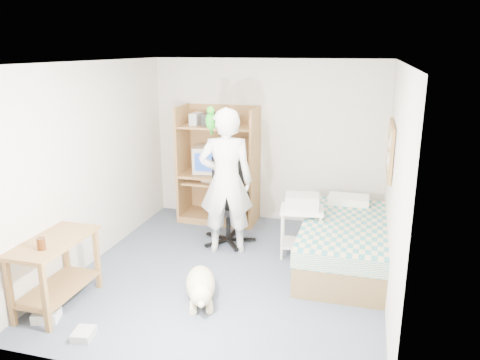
{
  "coord_description": "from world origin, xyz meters",
  "views": [
    {
      "loc": [
        1.49,
        -4.97,
        2.65
      ],
      "look_at": [
        -0.01,
        0.47,
        1.05
      ],
      "focal_mm": 35.0,
      "sensor_mm": 36.0,
      "label": 1
    }
  ],
  "objects": [
    {
      "name": "crt_monitor",
      "position": [
        -0.88,
        1.75,
        0.97
      ],
      "size": [
        0.5,
        0.51,
        0.41
      ],
      "rotation": [
        0.0,
        0.0,
        0.16
      ],
      "color": "beige",
      "rests_on": "computer_hutch"
    },
    {
      "name": "pencil_cup",
      "position": [
        -0.34,
        1.65,
        0.82
      ],
      "size": [
        0.08,
        0.08,
        0.12
      ],
      "primitive_type": "cylinder",
      "color": "gold",
      "rests_on": "computer_hutch"
    },
    {
      "name": "dog",
      "position": [
        -0.14,
        -0.69,
        0.16
      ],
      "size": [
        0.54,
        0.96,
        0.37
      ],
      "rotation": [
        0.0,
        0.0,
        0.37
      ],
      "color": "beige",
      "rests_on": "floor"
    },
    {
      "name": "side_desk",
      "position": [
        -1.55,
        -1.2,
        0.49
      ],
      "size": [
        0.5,
        1.0,
        0.75
      ],
      "color": "brown",
      "rests_on": "floor"
    },
    {
      "name": "wall_right",
      "position": [
        1.8,
        0.0,
        1.25
      ],
      "size": [
        0.02,
        4.0,
        2.5
      ],
      "primitive_type": "cube",
      "color": "beige",
      "rests_on": "floor"
    },
    {
      "name": "office_chair",
      "position": [
        -0.32,
        0.94,
        0.42
      ],
      "size": [
        0.66,
        0.66,
        1.16
      ],
      "rotation": [
        0.0,
        0.0,
        0.28
      ],
      "color": "black",
      "rests_on": "floor"
    },
    {
      "name": "wall_back",
      "position": [
        0.0,
        2.0,
        1.25
      ],
      "size": [
        3.6,
        0.02,
        2.5
      ],
      "primitive_type": "cube",
      "color": "beige",
      "rests_on": "floor"
    },
    {
      "name": "printer",
      "position": [
        0.74,
        0.74,
        0.74
      ],
      "size": [
        0.46,
        0.37,
        0.18
      ],
      "primitive_type": "cube",
      "rotation": [
        0.0,
        0.0,
        0.12
      ],
      "color": "#B8B7B2",
      "rests_on": "printer_cart"
    },
    {
      "name": "floor_box_b",
      "position": [
        -0.97,
        -1.65,
        0.04
      ],
      "size": [
        0.21,
        0.25,
        0.08
      ],
      "primitive_type": "cube",
      "rotation": [
        0.0,
        0.0,
        0.16
      ],
      "color": "#B1B1AC",
      "rests_on": "floor"
    },
    {
      "name": "printer_cart",
      "position": [
        0.74,
        0.74,
        0.43
      ],
      "size": [
        0.6,
        0.5,
        0.65
      ],
      "rotation": [
        0.0,
        0.0,
        0.12
      ],
      "color": "white",
      "rests_on": "floor"
    },
    {
      "name": "bed",
      "position": [
        1.3,
        0.62,
        0.29
      ],
      "size": [
        1.02,
        2.02,
        0.66
      ],
      "color": "brown",
      "rests_on": "floor"
    },
    {
      "name": "corkboard",
      "position": [
        1.77,
        0.9,
        1.45
      ],
      "size": [
        0.04,
        0.94,
        0.66
      ],
      "color": "#9B7D45",
      "rests_on": "wall_right"
    },
    {
      "name": "person",
      "position": [
        -0.25,
        0.63,
        0.97
      ],
      "size": [
        0.81,
        0.64,
        1.94
      ],
      "primitive_type": "imported",
      "rotation": [
        0.0,
        0.0,
        3.42
      ],
      "color": "white",
      "rests_on": "floor"
    },
    {
      "name": "floor_box_a",
      "position": [
        -1.5,
        -1.49,
        0.05
      ],
      "size": [
        0.3,
        0.27,
        0.1
      ],
      "primitive_type": "cube",
      "rotation": [
        0.0,
        0.0,
        0.31
      ],
      "color": "white",
      "rests_on": "floor"
    },
    {
      "name": "keyboard",
      "position": [
        -0.7,
        1.58,
        0.67
      ],
      "size": [
        0.47,
        0.22,
        0.03
      ],
      "primitive_type": "cube",
      "rotation": [
        0.0,
        0.0,
        -0.14
      ],
      "color": "beige",
      "rests_on": "computer_hutch"
    },
    {
      "name": "wall_left",
      "position": [
        -1.8,
        0.0,
        1.25
      ],
      "size": [
        0.02,
        4.0,
        2.5
      ],
      "primitive_type": "cube",
      "color": "beige",
      "rests_on": "floor"
    },
    {
      "name": "drink_glass",
      "position": [
        -1.5,
        -1.43,
        0.81
      ],
      "size": [
        0.08,
        0.08,
        0.12
      ],
      "primitive_type": "cylinder",
      "color": "#3D1D09",
      "rests_on": "side_desk"
    },
    {
      "name": "ceiling",
      "position": [
        0.0,
        0.0,
        2.5
      ],
      "size": [
        3.6,
        4.0,
        0.02
      ],
      "primitive_type": "cube",
      "color": "white",
      "rests_on": "wall_back"
    },
    {
      "name": "computer_hutch",
      "position": [
        -0.7,
        1.74,
        0.82
      ],
      "size": [
        1.2,
        0.63,
        1.8
      ],
      "color": "brown",
      "rests_on": "floor"
    },
    {
      "name": "floor",
      "position": [
        0.0,
        0.0,
        0.0
      ],
      "size": [
        4.0,
        4.0,
        0.0
      ],
      "primitive_type": "plane",
      "color": "#4D5668",
      "rests_on": "ground"
    },
    {
      "name": "parrot",
      "position": [
        -0.45,
        0.64,
        1.77
      ],
      "size": [
        0.14,
        0.25,
        0.39
      ],
      "rotation": [
        0.0,
        0.0,
        0.28
      ],
      "color": "#148513",
      "rests_on": "person"
    }
  ]
}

